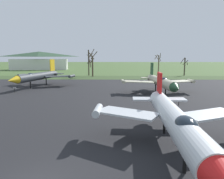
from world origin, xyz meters
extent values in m
cube|color=black|center=(0.00, 18.22, 0.03)|extent=(82.60, 60.73, 0.05)
cube|color=#344825|center=(0.00, 54.59, 0.03)|extent=(142.60, 12.00, 0.06)
cylinder|color=silver|center=(7.53, 4.30, 2.15)|extent=(2.15, 13.05, 1.50)
cylinder|color=black|center=(7.87, 11.09, 2.15)|extent=(1.09, 0.88, 1.05)
ellipsoid|color=#19232D|center=(7.39, 1.52, 2.56)|extent=(1.11, 2.08, 1.04)
cube|color=silver|center=(4.62, 6.05, 2.04)|extent=(4.92, 4.03, 0.14)
cube|color=silver|center=(10.60, 5.75, 2.04)|extent=(4.94, 3.73, 0.14)
cylinder|color=silver|center=(2.41, 6.74, 2.04)|extent=(0.68, 2.42, 0.56)
cube|color=red|center=(7.83, 10.18, 3.81)|extent=(0.27, 1.75, 1.83)
cube|color=silver|center=(6.47, 10.16, 2.26)|extent=(2.18, 1.50, 0.14)
cube|color=silver|center=(9.18, 10.02, 2.26)|extent=(2.18, 1.50, 0.14)
cylinder|color=black|center=(7.39, 1.45, 0.70)|extent=(0.20, 0.20, 1.40)
cylinder|color=black|center=(7.68, 7.15, 0.70)|extent=(0.20, 0.20, 1.40)
cylinder|color=#B7B293|center=(11.30, 25.40, 2.11)|extent=(2.39, 12.86, 1.48)
cone|color=#234C2D|center=(11.82, 18.18, 2.11)|extent=(1.48, 1.78, 1.36)
cylinder|color=black|center=(10.82, 32.07, 2.11)|extent=(1.09, 0.88, 1.03)
ellipsoid|color=#19232D|center=(11.44, 23.46, 2.52)|extent=(1.10, 2.07, 1.03)
cube|color=#B7B293|center=(7.84, 26.45, 2.00)|extent=(5.76, 3.84, 0.14)
cube|color=#B7B293|center=(14.58, 26.94, 2.00)|extent=(5.83, 4.44, 0.14)
cylinder|color=#B7B293|center=(5.17, 26.75, 2.00)|extent=(0.72, 2.39, 0.55)
cylinder|color=#B7B293|center=(17.18, 27.62, 2.00)|extent=(0.72, 2.39, 0.55)
cube|color=#234C2D|center=(10.88, 31.24, 3.99)|extent=(0.29, 1.54, 2.27)
cube|color=#B7B293|center=(9.71, 31.01, 2.23)|extent=(1.87, 1.50, 0.14)
cube|color=#B7B293|center=(12.07, 31.18, 2.23)|extent=(1.87, 1.50, 0.14)
cylinder|color=black|center=(11.50, 22.60, 0.69)|extent=(0.20, 0.20, 1.38)
cylinder|color=black|center=(11.10, 28.21, 0.69)|extent=(0.20, 0.20, 1.38)
cylinder|color=black|center=(11.88, 17.09, 0.37)|extent=(0.08, 0.08, 0.73)
cube|color=white|center=(11.88, 17.09, 0.90)|extent=(0.56, 0.32, 0.39)
cylinder|color=#33383D|center=(-12.20, 34.13, 2.23)|extent=(4.24, 13.52, 1.56)
cone|color=yellow|center=(-13.80, 26.32, 2.23)|extent=(1.90, 2.70, 1.43)
cylinder|color=black|center=(-10.78, 41.04, 2.23)|extent=(1.24, 1.06, 1.09)
ellipsoid|color=#19232D|center=(-12.78, 31.28, 2.66)|extent=(1.02, 1.92, 0.96)
cube|color=#33383D|center=(-15.19, 36.80, 2.11)|extent=(5.54, 5.72, 0.15)
cube|color=#33383D|center=(-8.40, 35.41, 2.11)|extent=(5.97, 4.59, 0.15)
cylinder|color=#33383D|center=(-17.62, 38.30, 2.11)|extent=(1.07, 2.56, 0.58)
cylinder|color=#33383D|center=(-5.58, 35.82, 2.11)|extent=(1.07, 2.56, 0.58)
cube|color=yellow|center=(-10.99, 40.05, 4.35)|extent=(0.59, 2.01, 2.69)
cube|color=#33383D|center=(-12.37, 40.31, 2.35)|extent=(2.45, 1.87, 0.15)
cube|color=#33383D|center=(-9.60, 39.74, 2.35)|extent=(2.45, 1.87, 0.15)
cylinder|color=black|center=(-12.80, 31.22, 0.73)|extent=(0.21, 0.21, 1.45)
cylinder|color=black|center=(-11.60, 37.04, 0.73)|extent=(0.21, 0.21, 1.45)
cylinder|color=black|center=(-13.85, 26.85, 0.34)|extent=(0.08, 0.08, 0.68)
cube|color=white|center=(-13.85, 26.85, 0.83)|extent=(0.53, 0.28, 0.33)
cylinder|color=#42382D|center=(-5.22, 62.68, 4.36)|extent=(0.42, 0.42, 8.72)
cylinder|color=#42382D|center=(-5.18, 63.39, 4.66)|extent=(1.57, 0.28, 1.36)
cylinder|color=#42382D|center=(-4.60, 63.59, 7.00)|extent=(1.99, 1.43, 1.32)
cylinder|color=#42382D|center=(-4.56, 61.63, 6.50)|extent=(2.25, 1.50, 1.37)
cylinder|color=#42382D|center=(-4.51, 62.24, 7.33)|extent=(1.07, 1.58, 1.36)
cylinder|color=#42382D|center=(-4.29, 63.16, 4.94)|extent=(1.22, 2.07, 1.54)
cylinder|color=brown|center=(-3.41, 58.04, 3.36)|extent=(0.51, 0.51, 6.72)
cylinder|color=brown|center=(-3.77, 58.87, 7.43)|extent=(1.92, 1.01, 3.01)
cylinder|color=brown|center=(-4.35, 57.72, 5.38)|extent=(0.93, 2.13, 2.61)
cylinder|color=brown|center=(-3.60, 57.24, 6.64)|extent=(1.89, 0.69, 2.29)
cylinder|color=brown|center=(-4.12, 57.88, 4.08)|extent=(0.61, 1.66, 2.11)
cylinder|color=brown|center=(-3.00, 59.12, 6.84)|extent=(2.40, 1.11, 2.60)
cylinder|color=brown|center=(19.04, 63.89, 3.46)|extent=(0.37, 0.37, 6.91)
cylinder|color=brown|center=(19.05, 63.25, 5.97)|extent=(1.45, 0.21, 2.20)
cylinder|color=brown|center=(18.17, 64.50, 6.36)|extent=(1.43, 1.92, 1.69)
cylinder|color=brown|center=(19.53, 63.80, 6.82)|extent=(0.40, 1.17, 1.70)
cylinder|color=brown|center=(18.41, 63.19, 5.94)|extent=(1.61, 1.46, 2.19)
cylinder|color=#42382D|center=(27.81, 63.02, 3.05)|extent=(0.41, 0.41, 6.10)
cylinder|color=#42382D|center=(27.24, 63.85, 5.06)|extent=(1.87, 1.37, 1.98)
cylinder|color=#42382D|center=(28.28, 63.76, 4.46)|extent=(1.69, 1.18, 1.66)
cylinder|color=#42382D|center=(28.54, 62.69, 4.12)|extent=(0.90, 1.63, 1.06)
cube|color=silver|center=(-35.28, 99.09, 2.70)|extent=(28.87, 13.58, 5.39)
pyramid|color=#38563D|center=(-35.28, 99.09, 7.98)|extent=(30.31, 14.26, 2.59)
camera|label=1|loc=(3.71, -8.69, 6.04)|focal=33.13mm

